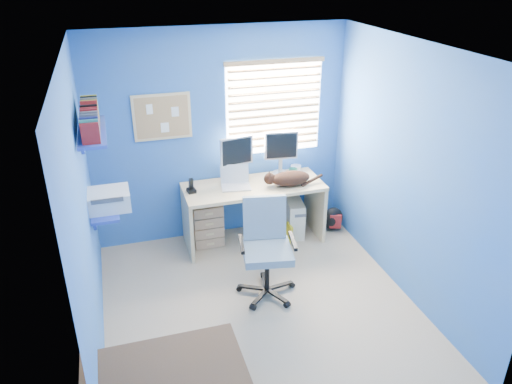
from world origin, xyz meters
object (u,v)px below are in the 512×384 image
object	(u,v)px
desk	(253,213)
tower_pc	(294,217)
cat	(290,178)
laptop	(236,179)
office_chair	(266,260)

from	to	relation	value
desk	tower_pc	size ratio (longest dim) A/B	3.62
desk	cat	size ratio (longest dim) A/B	3.48
desk	laptop	world-z (taller)	laptop
laptop	office_chair	distance (m)	1.12
office_chair	desk	bearing A→B (deg)	80.88
laptop	desk	bearing A→B (deg)	8.92
laptop	cat	world-z (taller)	laptop
desk	office_chair	distance (m)	1.03
cat	office_chair	distance (m)	1.16
laptop	tower_pc	distance (m)	0.97
tower_pc	office_chair	world-z (taller)	office_chair
office_chair	cat	bearing A→B (deg)	57.31
laptop	tower_pc	size ratio (longest dim) A/B	0.73
tower_pc	desk	bearing A→B (deg)	-169.27
desk	laptop	distance (m)	0.52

